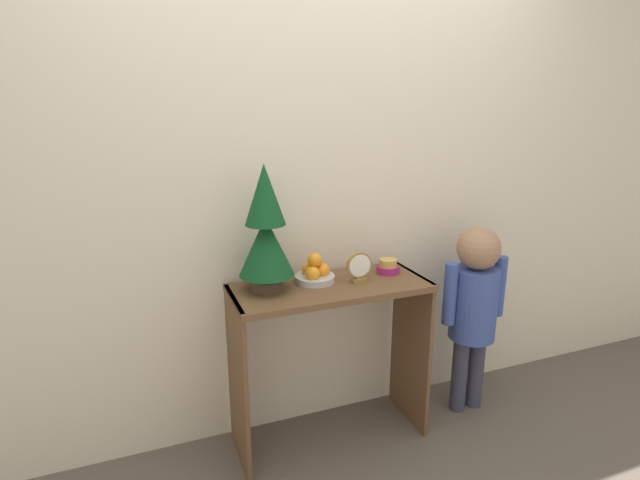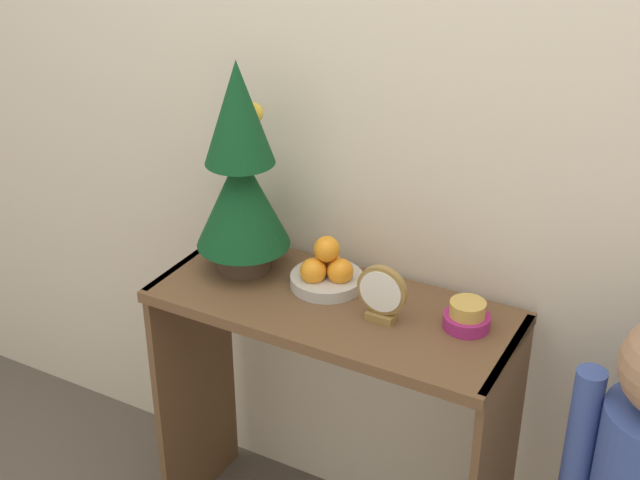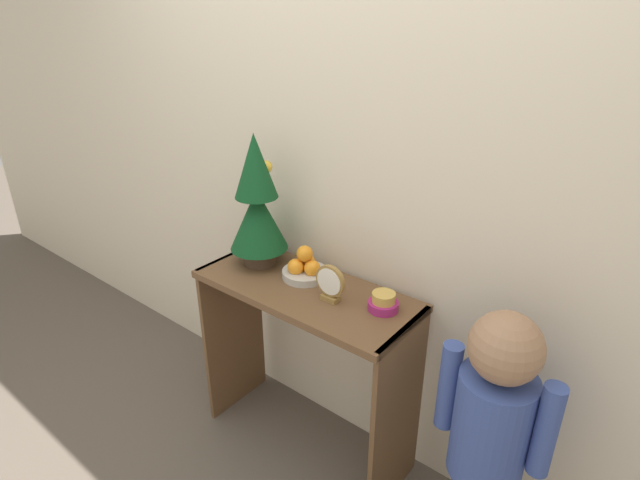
{
  "view_description": "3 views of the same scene",
  "coord_description": "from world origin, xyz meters",
  "px_view_note": "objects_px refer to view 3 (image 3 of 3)",
  "views": [
    {
      "loc": [
        -0.83,
        -1.8,
        1.64
      ],
      "look_at": [
        -0.05,
        0.21,
        1.03
      ],
      "focal_mm": 28.0,
      "sensor_mm": 36.0,
      "label": 1
    },
    {
      "loc": [
        0.88,
        -1.48,
        1.99
      ],
      "look_at": [
        -0.02,
        0.16,
        1.01
      ],
      "focal_mm": 50.0,
      "sensor_mm": 36.0,
      "label": 2
    },
    {
      "loc": [
        1.12,
        -1.11,
        1.81
      ],
      "look_at": [
        0.08,
        0.2,
        1.05
      ],
      "focal_mm": 28.0,
      "sensor_mm": 36.0,
      "label": 3
    }
  ],
  "objects_px": {
    "fruit_bowl": "(305,268)",
    "child_figure": "(492,419)",
    "desk_clock": "(330,284)",
    "mini_tree": "(257,203)",
    "singing_bowl": "(383,303)"
  },
  "relations": [
    {
      "from": "fruit_bowl",
      "to": "desk_clock",
      "type": "bearing_deg",
      "value": -22.75
    },
    {
      "from": "mini_tree",
      "to": "desk_clock",
      "type": "relative_size",
      "value": 3.89
    },
    {
      "from": "mini_tree",
      "to": "fruit_bowl",
      "type": "height_order",
      "value": "mini_tree"
    },
    {
      "from": "fruit_bowl",
      "to": "singing_bowl",
      "type": "bearing_deg",
      "value": -1.77
    },
    {
      "from": "mini_tree",
      "to": "desk_clock",
      "type": "bearing_deg",
      "value": -7.86
    },
    {
      "from": "desk_clock",
      "to": "child_figure",
      "type": "bearing_deg",
      "value": -1.67
    },
    {
      "from": "singing_bowl",
      "to": "child_figure",
      "type": "xyz_separation_m",
      "value": [
        0.47,
        -0.09,
        -0.21
      ]
    },
    {
      "from": "singing_bowl",
      "to": "fruit_bowl",
      "type": "bearing_deg",
      "value": 178.23
    },
    {
      "from": "fruit_bowl",
      "to": "child_figure",
      "type": "distance_m",
      "value": 0.89
    },
    {
      "from": "mini_tree",
      "to": "child_figure",
      "type": "relative_size",
      "value": 0.55
    },
    {
      "from": "fruit_bowl",
      "to": "child_figure",
      "type": "height_order",
      "value": "child_figure"
    },
    {
      "from": "mini_tree",
      "to": "desk_clock",
      "type": "xyz_separation_m",
      "value": [
        0.43,
        -0.06,
        -0.2
      ]
    },
    {
      "from": "child_figure",
      "to": "singing_bowl",
      "type": "bearing_deg",
      "value": 169.45
    },
    {
      "from": "fruit_bowl",
      "to": "desk_clock",
      "type": "xyz_separation_m",
      "value": [
        0.19,
        -0.08,
        0.03
      ]
    },
    {
      "from": "fruit_bowl",
      "to": "child_figure",
      "type": "bearing_deg",
      "value": -6.65
    }
  ]
}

